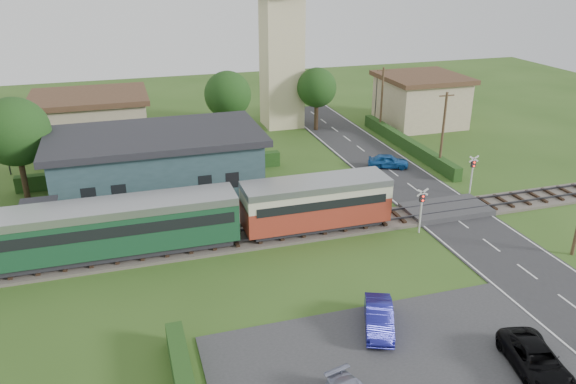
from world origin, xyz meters
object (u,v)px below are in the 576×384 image
object	(u,v)px
house_west	(92,122)
car_park_blue	(379,318)
crossing_signal_far	(473,169)
crossing_signal_near	(422,204)
car_park_dark	(536,360)
church_tower	(281,31)
station_building	(158,165)
car_on_road	(388,161)
pedestrian_near	(264,202)
house_east	(421,99)
equipment_hut	(41,221)
pedestrian_far	(68,227)
train	(51,235)

from	to	relation	value
house_west	car_park_blue	distance (m)	37.29
crossing_signal_far	crossing_signal_near	bearing A→B (deg)	-146.31
car_park_dark	church_tower	bearing A→B (deg)	101.49
station_building	car_on_road	distance (m)	20.25
house_west	pedestrian_near	bearing A→B (deg)	-59.87
crossing_signal_far	car_park_blue	bearing A→B (deg)	-136.44
car_park_dark	crossing_signal_far	bearing A→B (deg)	76.30
station_building	car_on_road	world-z (taller)	station_building
house_east	car_park_dark	xyz separation A→B (m)	(-15.63, -38.50, -2.10)
equipment_hut	pedestrian_far	xyz separation A→B (m)	(1.67, -0.64, -0.35)
station_building	pedestrian_far	world-z (taller)	station_building
train	pedestrian_far	size ratio (longest dim) A/B	22.87
church_tower	car_on_road	size ratio (longest dim) A/B	4.92
church_tower	pedestrian_near	bearing A→B (deg)	-109.42
church_tower	crossing_signal_near	bearing A→B (deg)	-87.18
crossing_signal_far	house_west	bearing A→B (deg)	144.23
equipment_hut	car_park_dark	distance (m)	29.83
crossing_signal_far	car_on_road	world-z (taller)	crossing_signal_far
equipment_hut	church_tower	xyz separation A→B (m)	(23.00, 22.80, 8.48)
equipment_hut	station_building	size ratio (longest dim) A/B	0.16
car_park_blue	crossing_signal_near	bearing A→B (deg)	73.20
pedestrian_far	car_on_road	bearing A→B (deg)	-79.64
church_tower	car_park_dark	distance (m)	43.56
pedestrian_near	station_building	bearing A→B (deg)	-32.68
station_building	car_park_blue	bearing A→B (deg)	-66.31
car_park_blue	house_west	bearing A→B (deg)	134.45
equipment_hut	house_west	bearing A→B (deg)	81.38
car_park_dark	car_on_road	bearing A→B (deg)	90.00
car_on_road	pedestrian_near	size ratio (longest dim) A/B	1.84
house_west	house_east	distance (m)	35.01
crossing_signal_far	pedestrian_near	distance (m)	16.83
train	car_on_road	distance (m)	28.96
equipment_hut	station_building	world-z (taller)	station_building
house_east	crossing_signal_far	distance (m)	20.64
house_east	pedestrian_near	size ratio (longest dim) A/B	4.53
equipment_hut	crossing_signal_near	distance (m)	25.04
crossing_signal_near	car_park_dark	xyz separation A→B (m)	(-2.03, -14.09, -1.44)
train	car_park_dark	xyz separation A→B (m)	(21.44, -16.50, -1.48)
house_west	crossing_signal_near	size ratio (longest dim) A/B	3.30
equipment_hut	car_park_dark	size ratio (longest dim) A/B	0.57
station_building	crossing_signal_near	size ratio (longest dim) A/B	4.88
church_tower	car_park_blue	world-z (taller)	church_tower
equipment_hut	house_west	xyz separation A→B (m)	(3.00, 19.80, 1.04)
train	house_west	distance (m)	23.10
train	crossing_signal_far	distance (m)	30.76
train	car_park_dark	size ratio (longest dim) A/B	9.69
station_building	crossing_signal_far	distance (m)	24.51
crossing_signal_far	car_park_blue	world-z (taller)	crossing_signal_far
car_on_road	pedestrian_near	bearing A→B (deg)	140.82
house_west	car_on_road	size ratio (longest dim) A/B	3.02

